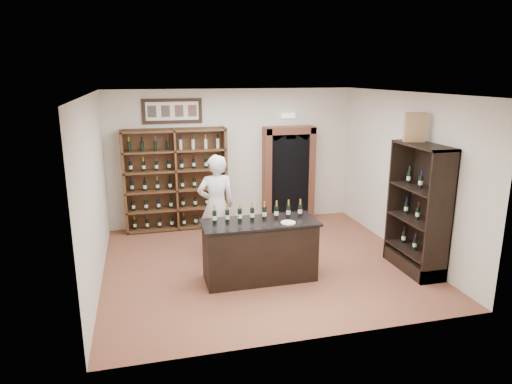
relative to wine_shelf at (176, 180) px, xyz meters
The scene contains 22 objects.
floor 2.89m from the wine_shelf, 60.87° to the right, with size 5.50×5.50×0.00m, color brown.
ceiling 3.28m from the wine_shelf, 60.87° to the right, with size 5.50×5.50×0.00m, color white.
wall_back 1.37m from the wine_shelf, ahead, with size 5.50×0.04×3.00m, color beige.
wall_left 2.78m from the wine_shelf, 121.86° to the right, with size 0.04×5.00×3.00m, color beige.
wall_right 4.69m from the wine_shelf, 29.94° to the right, with size 0.04×5.00×3.00m, color beige.
wine_shelf is the anchor object (origin of this frame).
framed_picture 1.46m from the wine_shelf, 90.00° to the left, with size 1.25×0.04×0.52m, color black.
arched_doorway 2.55m from the wine_shelf, ahead, with size 1.17×0.35×2.17m.
emergency_light 2.86m from the wine_shelf, ahead, with size 0.30×0.10×0.10m, color white.
tasting_counter 3.19m from the wine_shelf, 69.44° to the right, with size 1.88×0.78×1.00m.
counter_bottle_0 2.86m from the wine_shelf, 82.37° to the right, with size 0.07×0.07×0.30m.
counter_bottle_1 2.90m from the wine_shelf, 78.34° to the right, with size 0.07×0.07×0.30m.
counter_bottle_2 2.95m from the wine_shelf, 74.42° to the right, with size 0.07×0.07×0.30m.
counter_bottle_3 3.01m from the wine_shelf, 70.64° to the right, with size 0.07×0.07×0.30m.
counter_bottle_4 3.08m from the wine_shelf, 67.03° to the right, with size 0.07×0.07×0.30m.
counter_bottle_5 3.17m from the wine_shelf, 63.60° to the right, with size 0.07×0.07×0.30m.
counter_bottle_6 3.26m from the wine_shelf, 60.36° to the right, with size 0.07×0.07×0.30m.
counter_bottle_7 3.37m from the wine_shelf, 57.32° to the right, with size 0.07×0.07×0.30m.
side_cabinet 5.02m from the wine_shelf, 40.21° to the right, with size 0.48×1.20×2.20m.
shopkeeper 1.82m from the wine_shelf, 70.88° to the right, with size 0.70×0.46×1.91m, color silver.
plate 3.48m from the wine_shelf, 64.19° to the right, with size 0.24×0.24×0.02m, color silver.
wine_crate 4.98m from the wine_shelf, 37.84° to the right, with size 0.34×0.14×0.49m, color tan.
Camera 1 is at (-1.99, -7.37, 3.32)m, focal length 32.00 mm.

